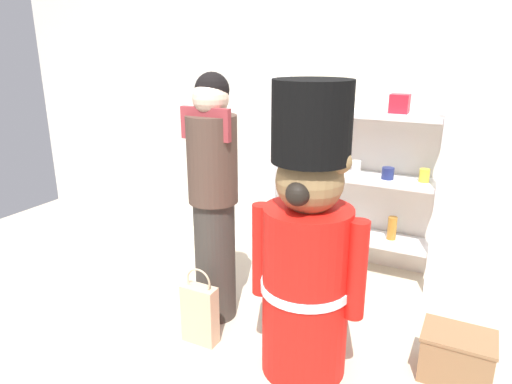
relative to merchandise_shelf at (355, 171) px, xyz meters
name	(u,v)px	position (x,y,z in m)	size (l,w,h in m)	color
back_wall	(303,109)	(-0.55, 0.22, 0.44)	(6.40, 0.12, 2.60)	silver
merchandise_shelf	(355,171)	(0.00, 0.00, 0.00)	(1.37, 0.35, 1.69)	white
teddy_bear_guard	(307,248)	(0.12, -1.39, -0.09)	(0.66, 0.51, 1.66)	red
person_shopper	(213,196)	(-0.63, -1.14, 0.03)	(0.34, 0.32, 1.67)	#38332D
shopping_bag	(200,313)	(-0.55, -1.45, -0.65)	(0.23, 0.10, 0.52)	#C1AD89
display_crate	(456,356)	(0.93, -1.08, -0.71)	(0.39, 0.28, 0.29)	olive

